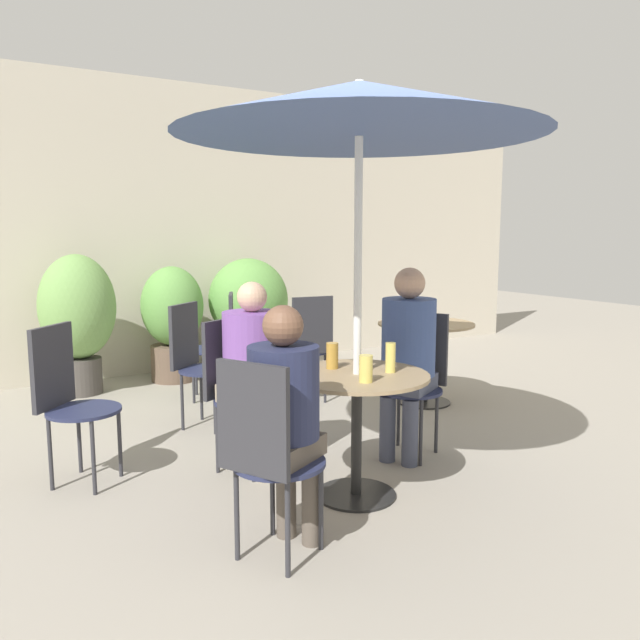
% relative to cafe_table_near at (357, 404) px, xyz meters
% --- Properties ---
extents(ground_plane, '(20.00, 20.00, 0.00)m').
position_rel_cafe_table_near_xyz_m(ground_plane, '(-0.09, -0.01, -0.53)').
color(ground_plane, gray).
extents(storefront_wall, '(10.00, 0.06, 3.00)m').
position_rel_cafe_table_near_xyz_m(storefront_wall, '(-0.09, 3.69, 0.97)').
color(storefront_wall, beige).
rests_on(storefront_wall, ground_plane).
extents(cafe_table_near, '(0.80, 0.80, 0.70)m').
position_rel_cafe_table_near_xyz_m(cafe_table_near, '(0.00, 0.00, 0.00)').
color(cafe_table_near, black).
rests_on(cafe_table_near, ground_plane).
extents(cafe_table_far, '(0.82, 0.82, 0.70)m').
position_rel_cafe_table_near_xyz_m(cafe_table_far, '(1.58, 1.30, 0.01)').
color(cafe_table_far, black).
rests_on(cafe_table_far, ground_plane).
extents(bistro_chair_0, '(0.48, 0.47, 0.94)m').
position_rel_cafe_table_near_xyz_m(bistro_chair_0, '(0.75, 0.41, 0.02)').
color(bistro_chair_0, '#232847').
rests_on(bistro_chair_0, ground_plane).
extents(bistro_chair_1, '(0.47, 0.48, 0.94)m').
position_rel_cafe_table_near_xyz_m(bistro_chair_1, '(-0.41, 0.75, 0.02)').
color(bistro_chair_1, '#232847').
rests_on(bistro_chair_1, ground_plane).
extents(bistro_chair_2, '(0.48, 0.47, 0.94)m').
position_rel_cafe_table_near_xyz_m(bistro_chair_2, '(-0.75, -0.41, 0.02)').
color(bistro_chair_2, '#232847').
rests_on(bistro_chair_2, ground_plane).
extents(bistro_chair_3, '(0.43, 0.44, 0.94)m').
position_rel_cafe_table_near_xyz_m(bistro_chair_3, '(0.71, 1.80, 0.02)').
color(bistro_chair_3, '#232847').
rests_on(bistro_chair_3, ground_plane).
extents(bistro_chair_4, '(0.48, 0.49, 0.94)m').
position_rel_cafe_table_near_xyz_m(bistro_chair_4, '(-0.34, 1.70, 0.02)').
color(bistro_chair_4, '#232847').
rests_on(bistro_chair_4, ground_plane).
extents(bistro_chair_5, '(0.49, 0.49, 0.94)m').
position_rel_cafe_table_near_xyz_m(bistro_chair_5, '(-1.35, 1.03, 0.02)').
color(bistro_chair_5, '#232847').
rests_on(bistro_chair_5, ground_plane).
extents(bistro_chair_6, '(0.48, 0.46, 0.94)m').
position_rel_cafe_table_near_xyz_m(bistro_chair_6, '(0.13, 2.34, 0.02)').
color(bistro_chair_6, '#232847').
rests_on(bistro_chair_6, ground_plane).
extents(seated_person_0, '(0.43, 0.42, 1.25)m').
position_rel_cafe_table_near_xyz_m(seated_person_0, '(0.62, 0.33, 0.21)').
color(seated_person_0, '#42475B').
rests_on(seated_person_0, ground_plane).
extents(seated_person_1, '(0.44, 0.45, 1.18)m').
position_rel_cafe_table_near_xyz_m(seated_person_1, '(-0.33, 0.61, 0.16)').
color(seated_person_1, gray).
rests_on(seated_person_1, ground_plane).
extents(seated_person_2, '(0.40, 0.39, 1.16)m').
position_rel_cafe_table_near_xyz_m(seated_person_2, '(-0.61, -0.33, 0.16)').
color(seated_person_2, brown).
rests_on(seated_person_2, ground_plane).
extents(beer_glass_0, '(0.07, 0.07, 0.14)m').
position_rel_cafe_table_near_xyz_m(beer_glass_0, '(-0.07, -0.18, 0.24)').
color(beer_glass_0, '#DBC65B').
rests_on(beer_glass_0, cafe_table_near).
extents(beer_glass_1, '(0.06, 0.06, 0.17)m').
position_rel_cafe_table_near_xyz_m(beer_glass_1, '(0.18, -0.06, 0.25)').
color(beer_glass_1, '#DBC65B').
rests_on(beer_glass_1, cafe_table_near).
extents(beer_glass_2, '(0.07, 0.07, 0.15)m').
position_rel_cafe_table_near_xyz_m(beer_glass_2, '(-0.05, 0.19, 0.24)').
color(beer_glass_2, '#B28433').
rests_on(beer_glass_2, cafe_table_near).
extents(potted_plant_0, '(0.67, 0.67, 1.28)m').
position_rel_cafe_table_near_xyz_m(potted_plant_0, '(-0.93, 3.15, 0.21)').
color(potted_plant_0, '#47423D').
rests_on(potted_plant_0, ground_plane).
extents(potted_plant_1, '(0.61, 0.61, 1.14)m').
position_rel_cafe_table_near_xyz_m(potted_plant_1, '(-0.03, 3.23, 0.10)').
color(potted_plant_1, brown).
rests_on(potted_plant_1, ground_plane).
extents(potted_plant_2, '(0.83, 0.83, 1.20)m').
position_rel_cafe_table_near_xyz_m(potted_plant_2, '(0.79, 3.22, 0.18)').
color(potted_plant_2, '#47423D').
rests_on(potted_plant_2, ground_plane).
extents(umbrella, '(1.95, 1.95, 2.25)m').
position_rel_cafe_table_near_xyz_m(umbrella, '(-0.00, 0.00, 1.57)').
color(umbrella, silver).
rests_on(umbrella, ground_plane).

